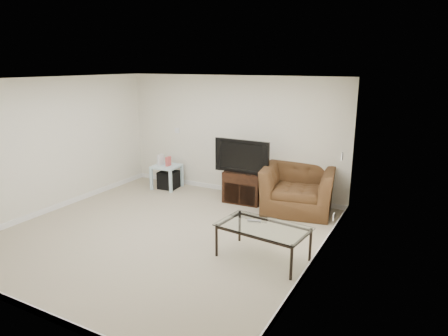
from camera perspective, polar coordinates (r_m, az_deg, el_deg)
The scene contains 18 objects.
floor at distance 6.80m, azimuth -8.63°, elevation -9.14°, with size 5.00×5.00×0.00m, color tan.
ceiling at distance 6.23m, azimuth -9.52°, elevation 12.41°, with size 5.00×5.00×0.00m, color white.
wall_back at distance 8.48m, azimuth 1.16°, elevation 4.66°, with size 5.00×0.02×2.50m, color silver.
wall_left at distance 8.13m, azimuth -23.30°, elevation 3.02°, with size 0.02×5.00×2.50m, color silver.
wall_right at distance 5.32m, azimuth 13.04°, elevation -1.83°, with size 0.02×5.00×2.50m, color silver.
plate_back at distance 9.18m, azimuth -6.72°, elevation 5.34°, with size 0.12×0.02×0.12m, color white.
plate_right_switch at distance 6.83m, azimuth 16.52°, elevation 1.60°, with size 0.02×0.09×0.13m, color white.
plate_right_outlet at distance 6.82m, azimuth 15.41°, elevation -6.70°, with size 0.02×0.08×0.12m, color white.
tv_stand at distance 8.09m, azimuth 2.93°, elevation -2.65°, with size 0.77×0.53×0.64m, color black, non-canonical shape.
dvd_player at distance 7.99m, azimuth 2.84°, elevation -1.27°, with size 0.45×0.31×0.06m, color black.
television at distance 7.89m, azimuth 2.91°, elevation 1.81°, with size 1.07×0.21×0.67m, color black.
side_table at distance 9.05m, azimuth -8.17°, elevation -1.24°, with size 0.55×0.55×0.53m, color #CCECFA, non-canonical shape.
subwoofer at distance 9.07m, azimuth -7.90°, elevation -1.70°, with size 0.39×0.39×0.39m, color black.
game_console at distance 9.01m, azimuth -9.04°, elevation 1.18°, with size 0.06×0.18×0.24m, color white.
game_case at distance 8.91m, azimuth -7.97°, elevation 0.96°, with size 0.06×0.15×0.21m, color #CC4C4C.
recliner at distance 7.63m, azimuth 10.57°, elevation -1.97°, with size 1.31×0.85×1.14m, color #52311D.
coffee_table at distance 5.83m, azimuth 5.58°, elevation -10.53°, with size 1.27×0.72×0.50m, color black, non-canonical shape.
remote at distance 5.87m, azimuth 4.34°, elevation -7.52°, with size 0.20×0.06×0.02m, color #B2B2B7.
Camera 1 is at (3.78, -4.94, 2.73)m, focal length 32.00 mm.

